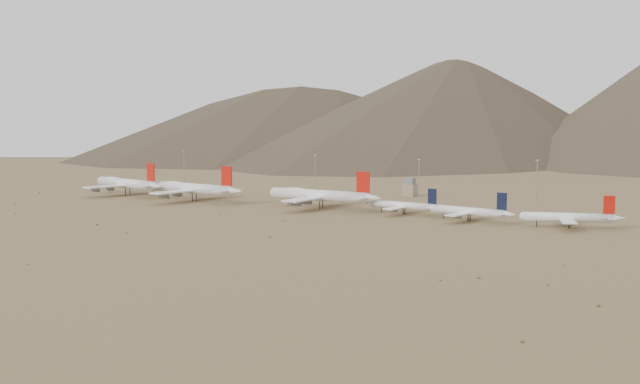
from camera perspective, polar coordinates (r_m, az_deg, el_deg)
The scene contains 14 objects.
ground at distance 386.59m, azimuth -4.28°, elevation -1.67°, with size 3000.00×3000.00×0.00m, color #95784D.
mountain_ridge at distance 1235.71m, azimuth 21.27°, elevation 9.93°, with size 4400.00×1000.00×300.00m.
widebody_west at distance 495.28m, azimuth -15.20°, elevation 0.66°, with size 75.15×58.94×22.61m.
widebody_centre at distance 448.84m, azimuth -10.12°, elevation 0.28°, with size 76.72×59.31×22.80m.
widebody_east at distance 403.20m, azimuth -0.02°, elevation -0.27°, with size 74.30×56.91×22.06m.
narrowbody_a at distance 380.17m, azimuth 6.80°, elevation -1.09°, with size 44.45×31.90×14.66m.
narrowbody_b at distance 358.54m, azimuth 11.91°, elevation -1.54°, with size 46.50×33.81×15.41m.
narrowbody_c at distance 348.98m, azimuth 19.38°, elevation -1.93°, with size 45.04×33.60×15.47m.
control_tower at distance 474.79m, azimuth 7.20°, elevation 0.30°, with size 8.00×8.00×12.00m.
mast_far_west at distance 595.07m, azimuth -10.83°, elevation 2.17°, with size 2.00×0.60×25.70m.
mast_west at distance 514.49m, azimuth -0.39°, elevation 1.75°, with size 2.00×0.60×25.70m.
mast_centre at distance 457.02m, azimuth 7.92°, elevation 1.21°, with size 2.00×0.60×25.70m.
mast_east at distance 463.54m, azimuth 16.96°, elevation 1.08°, with size 2.00×0.60×25.70m.
desert_scrub at distance 317.59m, azimuth -13.34°, elevation -3.33°, with size 421.86×163.84×0.94m.
Camera 1 is at (224.43, -310.95, 48.92)m, focal length 40.00 mm.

